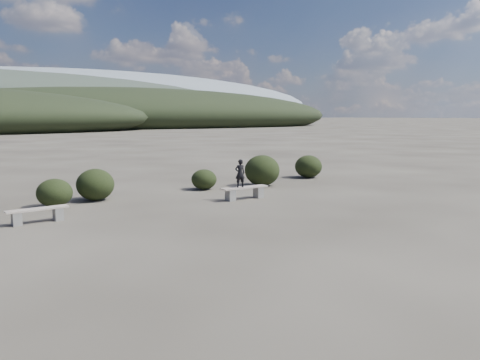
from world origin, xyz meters
TOP-DOWN VIEW (x-y plane):
  - ground at (0.00, 0.00)m, footprint 1200.00×1200.00m
  - bench_left at (-4.75, 5.74)m, footprint 1.69×0.51m
  - bench_right at (2.23, 5.87)m, footprint 1.83×0.42m
  - seated_person at (2.03, 5.87)m, footprint 0.41×0.31m
  - shrub_a at (-3.90, 7.92)m, footprint 1.15×1.15m
  - shrub_b at (-2.42, 8.47)m, footprint 1.32×1.32m
  - shrub_c at (2.02, 8.67)m, footprint 1.04×1.04m
  - shrub_d at (4.64, 8.29)m, footprint 1.51×1.51m
  - shrub_e at (8.06, 9.31)m, footprint 1.32×1.32m

SIDE VIEW (x-z plane):
  - ground at x=0.00m, z-range 0.00..0.00m
  - bench_left at x=-4.75m, z-range 0.04..0.46m
  - bench_right at x=2.23m, z-range 0.05..0.50m
  - shrub_c at x=2.02m, z-range 0.00..0.83m
  - shrub_a at x=-3.90m, z-range 0.00..0.94m
  - shrub_e at x=8.06m, z-range 0.00..1.10m
  - shrub_b at x=-2.42m, z-range 0.00..1.13m
  - shrub_d at x=4.64m, z-range 0.00..1.33m
  - seated_person at x=2.03m, z-range 0.46..1.46m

